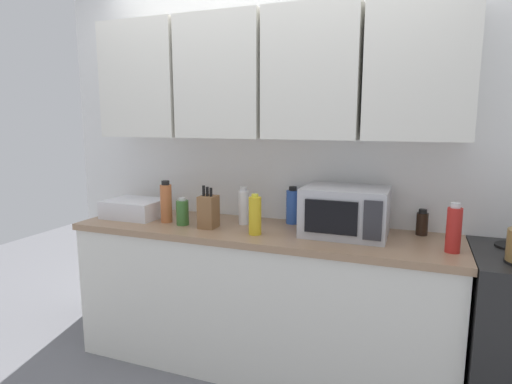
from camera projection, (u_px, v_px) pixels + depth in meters
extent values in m
cube|color=white|center=(276.00, 159.00, 2.85)|extent=(3.21, 0.06, 2.60)
cube|color=white|center=(148.00, 81.00, 2.90)|extent=(0.56, 0.33, 0.75)
cube|color=white|center=(225.00, 78.00, 2.70)|extent=(0.56, 0.33, 0.75)
cube|color=white|center=(314.00, 74.00, 2.49)|extent=(0.56, 0.33, 0.75)
cube|color=white|center=(419.00, 70.00, 2.29)|extent=(0.56, 0.33, 0.75)
cube|color=white|center=(259.00, 301.00, 2.69)|extent=(2.31, 0.60, 0.86)
cube|color=#9E7A5B|center=(259.00, 232.00, 2.62)|extent=(2.34, 0.63, 0.04)
cube|color=#B7B7BC|center=(345.00, 211.00, 2.46)|extent=(0.48, 0.36, 0.28)
cube|color=black|center=(331.00, 217.00, 2.30)|extent=(0.29, 0.01, 0.18)
cube|color=#2D2D33|center=(373.00, 221.00, 2.23)|extent=(0.10, 0.01, 0.21)
cube|color=silver|center=(135.00, 208.00, 2.93)|extent=(0.38, 0.30, 0.12)
cube|color=brown|center=(208.00, 212.00, 2.63)|extent=(0.10, 0.12, 0.20)
cylinder|color=black|center=(204.00, 191.00, 2.61)|extent=(0.02, 0.02, 0.06)
cylinder|color=black|center=(207.00, 192.00, 2.60)|extent=(0.02, 0.02, 0.06)
cylinder|color=black|center=(211.00, 192.00, 2.59)|extent=(0.02, 0.02, 0.05)
cylinder|color=black|center=(422.00, 224.00, 2.47)|extent=(0.07, 0.07, 0.13)
cylinder|color=black|center=(423.00, 211.00, 2.45)|extent=(0.05, 0.05, 0.02)
cylinder|color=#386B2D|center=(182.00, 213.00, 2.70)|extent=(0.08, 0.08, 0.16)
cylinder|color=silver|center=(182.00, 199.00, 2.69)|extent=(0.05, 0.05, 0.02)
cylinder|color=gold|center=(255.00, 216.00, 2.47)|extent=(0.07, 0.07, 0.22)
cylinder|color=yellow|center=(255.00, 196.00, 2.45)|extent=(0.04, 0.04, 0.02)
cylinder|color=#2D56B7|center=(293.00, 207.00, 2.74)|extent=(0.08, 0.08, 0.22)
cylinder|color=black|center=(293.00, 188.00, 2.72)|extent=(0.05, 0.05, 0.03)
cylinder|color=red|center=(454.00, 230.00, 2.13)|extent=(0.07, 0.07, 0.23)
cylinder|color=silver|center=(456.00, 205.00, 2.11)|extent=(0.05, 0.05, 0.03)
cylinder|color=#BC6638|center=(166.00, 204.00, 2.77)|extent=(0.07, 0.07, 0.25)
cylinder|color=black|center=(165.00, 183.00, 2.75)|extent=(0.05, 0.05, 0.03)
cylinder|color=white|center=(244.00, 208.00, 2.72)|extent=(0.06, 0.06, 0.22)
cylinder|color=silver|center=(244.00, 189.00, 2.70)|extent=(0.05, 0.05, 0.02)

